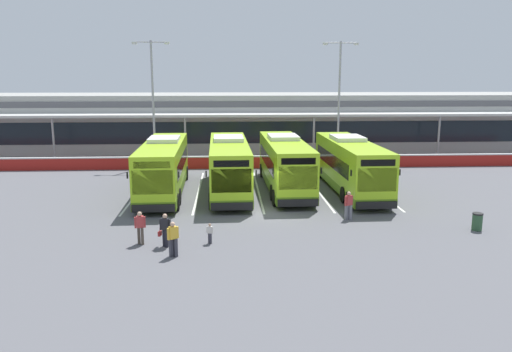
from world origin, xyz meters
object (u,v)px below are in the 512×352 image
pedestrian_in_dark_coat (173,238)px  pedestrian_child (210,233)px  pedestrian_approaching_bus (349,204)px  pedestrian_near_bin (140,227)px  litter_bin (477,222)px  coach_bus_right_centre (350,166)px  pedestrian_with_handbag (165,229)px  lamp_post_west (153,95)px  coach_bus_left_centre (229,167)px  lamp_post_centre (339,94)px  coach_bus_centre (285,165)px  coach_bus_leftmost (164,168)px

pedestrian_in_dark_coat → pedestrian_child: (1.58, 1.70, -0.33)m
pedestrian_approaching_bus → pedestrian_in_dark_coat: bearing=-149.6°
pedestrian_child → pedestrian_approaching_bus: bearing=26.0°
pedestrian_near_bin → litter_bin: size_ratio=1.74×
coach_bus_right_centre → pedestrian_with_handbag: size_ratio=7.53×
pedestrian_near_bin → lamp_post_west: (-2.41, 22.11, 5.42)m
pedestrian_in_dark_coat → litter_bin: pedestrian_in_dark_coat is taller
coach_bus_left_centre → litter_bin: 16.22m
lamp_post_centre → pedestrian_near_bin: bearing=-122.8°
pedestrian_in_dark_coat → pedestrian_approaching_bus: bearing=30.4°
coach_bus_right_centre → lamp_post_centre: lamp_post_centre is taller
pedestrian_in_dark_coat → coach_bus_right_centre: bearing=48.7°
coach_bus_left_centre → pedestrian_child: (-0.96, -11.00, -1.24)m
pedestrian_approaching_bus → coach_bus_centre: bearing=109.3°
coach_bus_leftmost → lamp_post_west: bearing=101.0°
pedestrian_approaching_bus → lamp_post_centre: bearing=79.8°
coach_bus_centre → pedestrian_in_dark_coat: coach_bus_centre is taller
coach_bus_right_centre → pedestrian_near_bin: 16.68m
pedestrian_with_handbag → coach_bus_centre: bearing=59.6°
pedestrian_with_handbag → litter_bin: pedestrian_with_handbag is taller
coach_bus_left_centre → coach_bus_right_centre: 8.46m
coach_bus_right_centre → pedestrian_with_handbag: coach_bus_right_centre is taller
coach_bus_leftmost → pedestrian_child: 11.44m
coach_bus_centre → coach_bus_right_centre: (4.51, -0.79, 0.00)m
coach_bus_leftmost → lamp_post_west: 12.45m
pedestrian_with_handbag → pedestrian_near_bin: (-1.24, 0.43, 0.02)m
pedestrian_approaching_bus → lamp_post_west: (-13.40, 18.47, 5.42)m
pedestrian_with_handbag → lamp_post_centre: size_ratio=0.15×
pedestrian_with_handbag → litter_bin: bearing=6.1°
pedestrian_near_bin → litter_bin: bearing=4.3°
coach_bus_leftmost → pedestrian_in_dark_coat: bearing=-81.2°
coach_bus_right_centre → lamp_post_west: 19.49m
pedestrian_with_handbag → pedestrian_near_bin: same height
lamp_post_west → litter_bin: (19.70, -20.81, -5.82)m
litter_bin → pedestrian_child: bearing=-174.3°
coach_bus_centre → lamp_post_west: size_ratio=1.11×
coach_bus_centre → coach_bus_right_centre: bearing=-10.0°
pedestrian_near_bin → litter_bin: pedestrian_near_bin is taller
coach_bus_right_centre → pedestrian_child: (-9.42, -10.81, -1.24)m
pedestrian_child → pedestrian_near_bin: (-3.34, 0.09, 0.33)m
coach_bus_leftmost → lamp_post_west: (-2.22, 11.39, 4.50)m
coach_bus_leftmost → lamp_post_centre: 19.16m
coach_bus_leftmost → pedestrian_near_bin: (0.19, -10.72, -0.91)m
litter_bin → lamp_post_west: bearing=133.4°
litter_bin → coach_bus_right_centre: bearing=115.7°
pedestrian_with_handbag → lamp_post_west: lamp_post_west is taller
lamp_post_centre → coach_bus_leftmost: bearing=-141.4°
coach_bus_left_centre → coach_bus_leftmost: bearing=-177.6°
coach_bus_leftmost → lamp_post_centre: (14.56, 11.62, 4.50)m
lamp_post_west → coach_bus_left_centre: bearing=-59.1°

